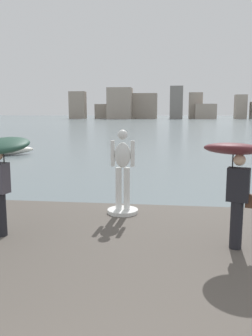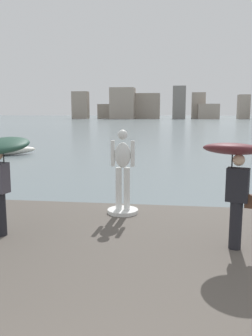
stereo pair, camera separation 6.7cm
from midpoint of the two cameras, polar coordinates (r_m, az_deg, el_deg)
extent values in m
plane|color=slate|center=(41.56, 6.14, 5.16)|extent=(400.00, 400.00, 0.00)
cube|color=#564F47|center=(4.76, -7.10, -24.99)|extent=(7.56, 10.71, 0.40)
cylinder|color=white|center=(8.73, -0.30, -6.96)|extent=(0.75, 0.75, 0.09)
cylinder|color=white|center=(8.61, -0.96, -3.33)|extent=(0.15, 0.15, 1.03)
cylinder|color=white|center=(8.58, 0.36, -3.37)|extent=(0.15, 0.15, 1.03)
ellipsoid|color=white|center=(8.45, -0.31, 2.10)|extent=(0.38, 0.26, 0.61)
sphere|color=white|center=(8.41, -0.31, 5.39)|extent=(0.24, 0.24, 0.24)
cylinder|color=white|center=(8.48, -1.91, 2.37)|extent=(0.10, 0.10, 0.62)
cylinder|color=white|center=(8.42, 1.31, 2.31)|extent=(0.10, 0.10, 0.62)
cylinder|color=black|center=(7.52, -19.33, -7.01)|extent=(0.22, 0.22, 0.88)
cylinder|color=#262626|center=(7.26, -18.85, 0.95)|extent=(0.02, 0.02, 0.53)
ellipsoid|color=#234738|center=(7.23, -18.98, 3.50)|extent=(1.23, 1.25, 0.40)
cylinder|color=black|center=(6.75, 17.53, -8.77)|extent=(0.22, 0.22, 0.88)
cube|color=black|center=(6.57, 17.84, -2.61)|extent=(0.43, 0.34, 0.60)
sphere|color=beige|center=(6.49, 18.03, 1.24)|extent=(0.21, 0.21, 0.21)
cylinder|color=#262626|center=(6.57, 16.98, 0.23)|extent=(0.02, 0.02, 0.53)
ellipsoid|color=#5B2328|center=(6.53, 17.11, 2.97)|extent=(1.30, 1.31, 0.35)
cube|color=#513323|center=(6.62, 19.64, -5.08)|extent=(0.20, 0.15, 0.24)
cube|color=gray|center=(138.20, -7.34, 10.02)|extent=(6.02, 4.14, 10.23)
cube|color=gray|center=(139.40, -2.74, 9.12)|extent=(8.47, 4.14, 5.56)
cube|color=#A89989|center=(134.83, -0.52, 10.38)|extent=(8.97, 7.72, 11.44)
cube|color=gray|center=(138.22, 3.54, 9.94)|extent=(9.20, 6.18, 9.55)
cube|color=gray|center=(136.32, 8.57, 10.41)|extent=(4.80, 4.40, 12.13)
cube|color=#A89989|center=(139.56, 11.61, 9.82)|extent=(4.99, 4.39, 9.84)
cube|color=#A89989|center=(135.93, 13.17, 8.88)|extent=(7.68, 4.92, 5.52)
cube|color=#A89989|center=(141.21, 18.45, 9.35)|extent=(4.07, 4.76, 8.93)
camera|label=1|loc=(0.03, -89.77, 0.04)|focal=37.78mm
camera|label=2|loc=(0.03, 90.23, -0.04)|focal=37.78mm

